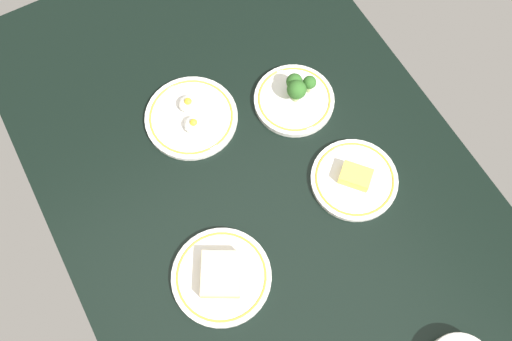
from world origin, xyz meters
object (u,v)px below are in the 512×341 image
at_px(plate_broccoli, 295,97).
at_px(plate_sandwich, 221,276).
at_px(plate_cheese, 354,179).
at_px(plate_eggs, 191,117).

bearing_deg(plate_broccoli, plate_sandwich, 129.83).
bearing_deg(plate_cheese, plate_eggs, 38.08).
distance_m(plate_sandwich, plate_broccoli, 0.47).
bearing_deg(plate_sandwich, plate_eggs, -17.07).
height_order(plate_eggs, plate_broccoli, plate_broccoli).
distance_m(plate_eggs, plate_broccoli, 0.25).
height_order(plate_sandwich, plate_broccoli, plate_broccoli).
distance_m(plate_cheese, plate_sandwich, 0.37).
distance_m(plate_cheese, plate_eggs, 0.41).
relative_size(plate_eggs, plate_broccoli, 1.14).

